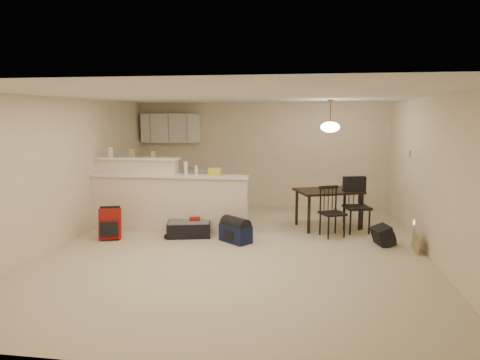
% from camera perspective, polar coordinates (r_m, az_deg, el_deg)
% --- Properties ---
extents(room, '(7.00, 7.02, 2.50)m').
position_cam_1_polar(room, '(6.95, -0.03, 0.77)').
color(room, beige).
rests_on(room, ground).
extents(breakfast_bar, '(3.08, 0.58, 1.39)m').
position_cam_1_polar(breakfast_bar, '(8.42, -10.95, -2.45)').
color(breakfast_bar, beige).
rests_on(breakfast_bar, ground).
extents(upper_cabinets, '(1.40, 0.34, 0.70)m').
position_cam_1_polar(upper_cabinets, '(10.64, -9.23, 6.85)').
color(upper_cabinets, white).
rests_on(upper_cabinets, room).
extents(kitchen_counter, '(1.80, 0.60, 0.90)m').
position_cam_1_polar(kitchen_counter, '(10.59, -8.23, -1.02)').
color(kitchen_counter, white).
rests_on(kitchen_counter, ground).
extents(thermostat, '(0.02, 0.12, 0.12)m').
position_cam_1_polar(thermostat, '(8.62, 21.65, 3.34)').
color(thermostat, beige).
rests_on(thermostat, room).
extents(jar, '(0.10, 0.10, 0.20)m').
position_cam_1_polar(jar, '(8.81, -16.89, 3.61)').
color(jar, silver).
rests_on(jar, breakfast_bar).
extents(cereal_box, '(0.10, 0.07, 0.16)m').
position_cam_1_polar(cereal_box, '(8.63, -14.18, 3.48)').
color(cereal_box, '#A58955').
rests_on(cereal_box, breakfast_bar).
extents(small_box, '(0.08, 0.06, 0.12)m').
position_cam_1_polar(small_box, '(8.47, -11.49, 3.35)').
color(small_box, '#A58955').
rests_on(small_box, breakfast_bar).
extents(bottle_a, '(0.07, 0.07, 0.26)m').
position_cam_1_polar(bottle_a, '(8.07, -7.23, 1.56)').
color(bottle_a, silver).
rests_on(bottle_a, breakfast_bar).
extents(bottle_b, '(0.06, 0.06, 0.18)m').
position_cam_1_polar(bottle_b, '(8.03, -5.83, 1.26)').
color(bottle_b, silver).
rests_on(bottle_b, breakfast_bar).
extents(bag_lump, '(0.22, 0.18, 0.14)m').
position_cam_1_polar(bag_lump, '(7.95, -3.41, 1.07)').
color(bag_lump, '#A58955').
rests_on(bag_lump, breakfast_bar).
extents(dining_table, '(1.42, 1.19, 0.76)m').
position_cam_1_polar(dining_table, '(8.56, 11.66, -1.91)').
color(dining_table, black).
rests_on(dining_table, ground).
extents(pendant_lamp, '(0.36, 0.36, 0.62)m').
position_cam_1_polar(pendant_lamp, '(8.43, 11.93, 6.99)').
color(pendant_lamp, brown).
rests_on(pendant_lamp, room).
extents(dining_chair_near, '(0.53, 0.52, 0.92)m').
position_cam_1_polar(dining_chair_near, '(7.99, 12.23, -4.18)').
color(dining_chair_near, black).
rests_on(dining_chair_near, ground).
extents(dining_chair_far, '(0.54, 0.52, 1.02)m').
position_cam_1_polar(dining_chair_far, '(8.38, 15.33, -3.33)').
color(dining_chair_far, black).
rests_on(dining_chair_far, ground).
extents(suitcase, '(0.87, 0.67, 0.26)m').
position_cam_1_polar(suitcase, '(7.97, -6.82, -6.49)').
color(suitcase, black).
rests_on(suitcase, ground).
extents(red_backpack, '(0.42, 0.33, 0.55)m').
position_cam_1_polar(red_backpack, '(8.06, -16.93, -5.59)').
color(red_backpack, maroon).
rests_on(red_backpack, ground).
extents(navy_duffel, '(0.63, 0.59, 0.30)m').
position_cam_1_polar(navy_duffel, '(7.55, -0.60, -7.13)').
color(navy_duffel, '#131B3C').
rests_on(navy_duffel, ground).
extents(black_daypack, '(0.34, 0.42, 0.32)m').
position_cam_1_polar(black_daypack, '(7.77, 18.51, -7.06)').
color(black_daypack, black).
rests_on(black_daypack, ground).
extents(cardboard_sheet, '(0.03, 0.42, 0.32)m').
position_cam_1_polar(cardboard_sheet, '(7.52, 22.43, -7.79)').
color(cardboard_sheet, '#A58955').
rests_on(cardboard_sheet, ground).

